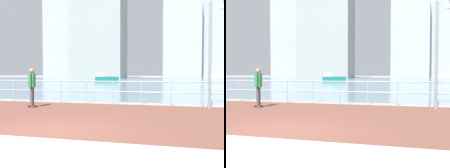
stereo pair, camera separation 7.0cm
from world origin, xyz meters
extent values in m
plane|color=#ADAAA5|center=(0.00, 40.00, 0.00)|extent=(220.00, 220.00, 0.00)
cube|color=brown|center=(0.00, 2.91, 0.00)|extent=(28.00, 7.10, 0.01)
cube|color=#6B899E|center=(0.00, 51.46, 0.00)|extent=(180.00, 88.00, 0.00)
cylinder|color=#9EADB7|center=(-5.60, 6.46, 0.56)|extent=(0.05, 0.05, 1.12)
cylinder|color=#9EADB7|center=(-4.20, 6.46, 0.56)|extent=(0.05, 0.05, 1.12)
cylinder|color=#9EADB7|center=(-2.80, 6.46, 0.56)|extent=(0.05, 0.05, 1.12)
cylinder|color=#9EADB7|center=(-1.40, 6.46, 0.56)|extent=(0.05, 0.05, 1.12)
cylinder|color=#9EADB7|center=(0.00, 6.46, 0.56)|extent=(0.05, 0.05, 1.12)
cylinder|color=#9EADB7|center=(1.40, 6.46, 0.56)|extent=(0.05, 0.05, 1.12)
cylinder|color=#9EADB7|center=(2.80, 6.46, 0.56)|extent=(0.05, 0.05, 1.12)
cylinder|color=#9EADB7|center=(4.20, 6.46, 0.56)|extent=(0.05, 0.05, 1.12)
cylinder|color=#9EADB7|center=(0.00, 6.46, 1.12)|extent=(25.20, 0.06, 0.06)
cylinder|color=#9EADB7|center=(0.00, 6.46, 0.62)|extent=(25.20, 0.06, 0.06)
cylinder|color=gray|center=(4.44, 5.86, 0.10)|extent=(0.19, 0.19, 0.20)
cylinder|color=gray|center=(4.44, 5.86, 2.28)|extent=(0.12, 0.12, 4.55)
cylinder|color=gray|center=(4.97, 5.96, 4.55)|extent=(0.10, 0.10, 0.17)
cone|color=silver|center=(4.97, 5.96, 4.35)|extent=(0.36, 0.36, 0.22)
cylinder|color=black|center=(-3.05, 4.37, 0.03)|extent=(0.07, 0.04, 0.06)
cylinder|color=black|center=(-3.03, 4.30, 0.03)|extent=(0.07, 0.04, 0.06)
cylinder|color=black|center=(-3.30, 4.31, 0.03)|extent=(0.07, 0.04, 0.06)
cylinder|color=black|center=(-3.28, 4.24, 0.03)|extent=(0.07, 0.04, 0.06)
cube|color=black|center=(-3.17, 4.30, 0.08)|extent=(0.41, 0.20, 0.02)
cylinder|color=#4C4C51|center=(-3.18, 4.38, 0.50)|extent=(0.16, 0.16, 0.82)
cylinder|color=#4C4C51|center=(-3.15, 4.23, 0.50)|extent=(0.16, 0.16, 0.82)
cube|color=#2D8C4C|center=(-3.17, 4.30, 1.21)|extent=(0.31, 0.39, 0.61)
cylinder|color=#2D8C4C|center=(-3.22, 4.53, 1.23)|extent=(0.11, 0.11, 0.58)
cylinder|color=#2D8C4C|center=(-3.11, 4.08, 1.23)|extent=(0.11, 0.11, 0.58)
sphere|color=#A37A5B|center=(-3.17, 4.30, 1.63)|extent=(0.23, 0.23, 0.23)
cube|color=#197266|center=(-10.28, 41.33, 0.46)|extent=(4.42, 2.92, 0.91)
cube|color=silver|center=(-11.45, 40.82, 1.16)|extent=(1.77, 1.46, 0.51)
cylinder|color=silver|center=(-10.28, 41.33, 3.44)|extent=(0.10, 0.10, 5.06)
cylinder|color=silver|center=(-11.14, 40.95, 1.52)|extent=(1.79, 0.84, 0.08)
cube|color=#A3A8B2|center=(-46.54, 100.37, 20.61)|extent=(11.36, 15.44, 41.22)
cube|color=#A3A8B2|center=(3.00, 96.02, 17.14)|extent=(12.79, 16.68, 34.28)
cube|color=#939993|center=(-24.93, 82.50, 15.37)|extent=(17.85, 11.16, 30.73)
cube|color=#A3A8B2|center=(17.03, 106.13, 22.95)|extent=(16.63, 17.30, 45.89)
camera|label=1|loc=(3.32, -6.26, 1.52)|focal=42.92mm
camera|label=2|loc=(3.39, -6.24, 1.52)|focal=42.92mm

